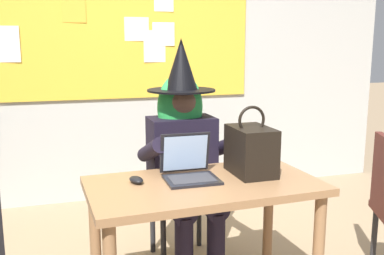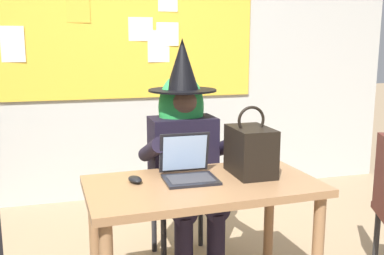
% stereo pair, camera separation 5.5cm
% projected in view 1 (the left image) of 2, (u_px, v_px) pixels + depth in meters
% --- Properties ---
extents(wall_back_bulletin, '(5.42, 2.19, 2.93)m').
position_uv_depth(wall_back_bulletin, '(121.00, 40.00, 3.98)').
color(wall_back_bulletin, '#B2B2AD').
rests_on(wall_back_bulletin, ground).
extents(desk_main, '(1.21, 0.69, 0.73)m').
position_uv_depth(desk_main, '(204.00, 202.00, 2.29)').
color(desk_main, '#8E6642').
rests_on(desk_main, ground).
extents(chair_at_desk, '(0.42, 0.42, 0.90)m').
position_uv_depth(chair_at_desk, '(179.00, 184.00, 2.97)').
color(chair_at_desk, black).
rests_on(chair_at_desk, ground).
extents(person_costumed, '(0.60, 0.68, 1.47)m').
position_uv_depth(person_costumed, '(184.00, 146.00, 2.80)').
color(person_costumed, black).
rests_on(person_costumed, ground).
extents(laptop, '(0.28, 0.27, 0.23)m').
position_uv_depth(laptop, '(189.00, 169.00, 2.33)').
color(laptop, black).
rests_on(laptop, desk_main).
extents(computer_mouse, '(0.09, 0.12, 0.03)m').
position_uv_depth(computer_mouse, '(136.00, 180.00, 2.25)').
color(computer_mouse, black).
rests_on(computer_mouse, desk_main).
extents(handbag, '(0.20, 0.30, 0.38)m').
position_uv_depth(handbag, '(251.00, 150.00, 2.40)').
color(handbag, black).
rests_on(handbag, desk_main).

